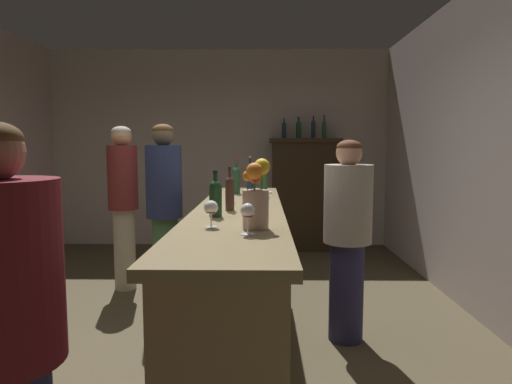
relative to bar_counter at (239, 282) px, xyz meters
name	(u,v)px	position (x,y,z in m)	size (l,w,h in m)	color
floor	(176,343)	(-0.49, 0.17, -0.54)	(9.00, 9.00, 0.00)	#4A402A
wall_back	(219,149)	(-0.49, 3.70, 0.93)	(5.15, 0.12, 2.93)	#B7ABA1
bar_counter	(239,282)	(0.00, 0.00, 0.00)	(0.61, 3.13, 1.06)	#8E7451
display_cabinet	(304,192)	(0.78, 3.37, 0.31)	(1.02, 0.47, 1.62)	black
wine_bottle_syrah	(230,192)	(-0.05, -0.11, 0.65)	(0.06, 0.06, 0.29)	#432820
wine_bottle_riesling	(236,179)	(-0.08, 1.00, 0.66)	(0.07, 0.07, 0.32)	#274B2E
wine_bottle_pinot	(250,178)	(0.06, 0.87, 0.68)	(0.06, 0.06, 0.35)	#192A3E
wine_bottle_malbec	(216,196)	(-0.12, -0.38, 0.65)	(0.08, 0.08, 0.28)	#16351A
wine_bottle_merlot	(263,181)	(0.17, 0.77, 0.66)	(0.07, 0.07, 0.31)	#2B5229
wine_glass_front	(230,189)	(-0.08, 0.31, 0.63)	(0.07, 0.07, 0.14)	white
wine_glass_mid	(211,209)	(-0.11, -0.75, 0.63)	(0.07, 0.07, 0.14)	white
wine_glass_rear	(248,213)	(0.09, -0.94, 0.64)	(0.07, 0.07, 0.15)	white
flower_arrangement	(256,197)	(0.13, -0.79, 0.69)	(0.14, 0.15, 0.37)	tan
cheese_plate	(265,192)	(0.19, 1.05, 0.53)	(0.15, 0.15, 0.01)	white
display_bottle_left	(284,129)	(0.47, 3.37, 1.21)	(0.07, 0.07, 0.29)	#1D2F32
display_bottle_midleft	(299,129)	(0.68, 3.37, 1.22)	(0.07, 0.07, 0.31)	#1A3A25
display_bottle_center	(313,128)	(0.90, 3.37, 1.23)	(0.06, 0.06, 0.32)	#1C2933
display_bottle_midright	(324,128)	(1.05, 3.37, 1.22)	(0.06, 0.06, 0.33)	#224830
patron_redhead	(164,208)	(-0.71, 0.85, 0.41)	(0.32, 0.32, 1.69)	#416F43
patron_near_entrance	(123,198)	(-1.28, 1.48, 0.43)	(0.30, 0.30, 1.70)	#B5A28D
patron_by_cabinet	(4,342)	(-0.68, -1.67, 0.31)	(0.39, 0.39, 1.57)	#1B244C
bartender	(347,233)	(0.81, 0.27, 0.31)	(0.36, 0.36, 1.54)	#27254C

